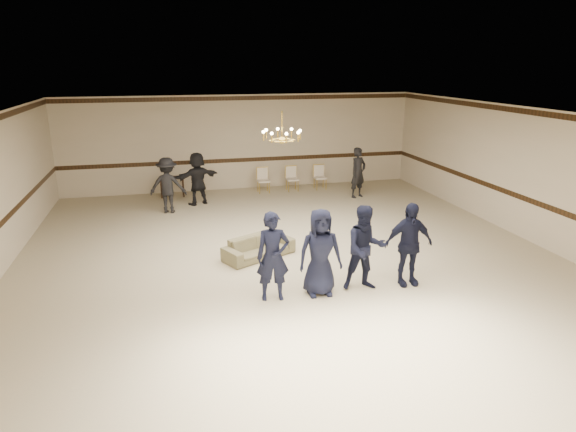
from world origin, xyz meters
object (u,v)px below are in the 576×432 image
object	(u,v)px
boy_d	(409,244)
banquet_chair_mid	(292,179)
adult_mid	(197,178)
banquet_chair_left	(263,181)
boy_a	(273,257)
adult_left	(168,185)
adult_right	(358,173)
console_table	(172,187)
settee	(259,247)
boy_b	(320,252)
boy_c	(365,248)
chandelier	(282,126)
banquet_chair_right	(320,177)

from	to	relation	value
boy_d	banquet_chair_mid	xyz separation A→B (m)	(-0.33, 7.81, -0.42)
adult_mid	banquet_chair_left	world-z (taller)	adult_mid
boy_a	banquet_chair_mid	world-z (taller)	boy_a
adult_left	adult_right	world-z (taller)	same
banquet_chair_mid	console_table	size ratio (longest dim) A/B	1.06
settee	adult_left	bearing A→B (deg)	88.53
boy_d	banquet_chair_mid	size ratio (longest dim) A/B	2.02
boy_b	boy_c	world-z (taller)	same
chandelier	console_table	size ratio (longest dim) A/B	1.20
adult_right	banquet_chair_right	world-z (taller)	adult_right
boy_d	console_table	xyz separation A→B (m)	(-4.33, 8.01, -0.51)
chandelier	banquet_chair_left	bearing A→B (deg)	83.64
settee	banquet_chair_left	world-z (taller)	banquet_chair_left
boy_d	adult_mid	world-z (taller)	boy_d
banquet_chair_left	boy_b	bearing A→B (deg)	-94.47
settee	adult_left	xyz separation A→B (m)	(-1.90, 4.10, 0.57)
banquet_chair_left	chandelier	bearing A→B (deg)	-97.39
boy_b	adult_right	xyz separation A→B (m)	(3.33, 6.49, -0.02)
boy_a	adult_mid	distance (m)	6.95
boy_a	boy_d	bearing A→B (deg)	4.95
boy_c	adult_mid	distance (m)	7.39
adult_right	banquet_chair_mid	xyz separation A→B (m)	(-1.86, 1.32, -0.40)
boy_c	adult_mid	world-z (taller)	boy_c
boy_b	boy_c	xyz separation A→B (m)	(0.90, 0.00, 0.00)
settee	banquet_chair_mid	world-z (taller)	banquet_chair_mid
boy_a	adult_left	size ratio (longest dim) A/B	1.03
chandelier	banquet_chair_right	world-z (taller)	chandelier
adult_right	banquet_chair_left	xyz separation A→B (m)	(-2.86, 1.32, -0.40)
boy_d	settee	xyz separation A→B (m)	(-2.57, 2.10, -0.60)
adult_mid	banquet_chair_left	size ratio (longest dim) A/B	1.97
boy_b	banquet_chair_mid	xyz separation A→B (m)	(1.47, 7.81, -0.42)
adult_left	banquet_chair_left	size ratio (longest dim) A/B	1.97
chandelier	banquet_chair_mid	world-z (taller)	chandelier
boy_b	boy_a	bearing A→B (deg)	-177.43
boy_d	banquet_chair_mid	world-z (taller)	boy_d
banquet_chair_left	banquet_chair_right	size ratio (longest dim) A/B	1.00
boy_a	banquet_chair_mid	bearing A→B (deg)	78.08
chandelier	adult_mid	size ratio (longest dim) A/B	0.58
chandelier	banquet_chair_right	size ratio (longest dim) A/B	1.14
boy_a	settee	size ratio (longest dim) A/B	1.01
settee	adult_mid	size ratio (longest dim) A/B	1.02
banquet_chair_left	console_table	size ratio (longest dim) A/B	1.06
adult_left	banquet_chair_mid	size ratio (longest dim) A/B	1.97
boy_c	adult_left	distance (m)	7.15
adult_right	banquet_chair_right	distance (m)	1.62
banquet_chair_left	banquet_chair_mid	xyz separation A→B (m)	(1.00, 0.00, 0.00)
adult_mid	banquet_chair_right	distance (m)	4.36
adult_mid	console_table	world-z (taller)	adult_mid
banquet_chair_left	adult_mid	bearing A→B (deg)	-158.72
banquet_chair_right	boy_b	bearing A→B (deg)	-106.11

